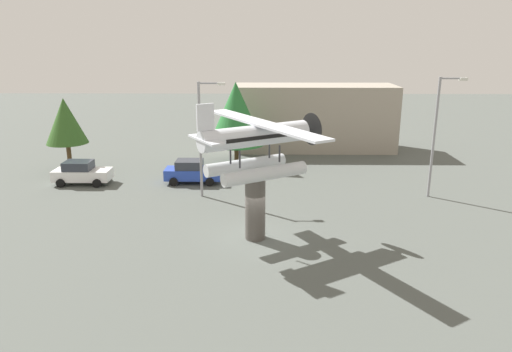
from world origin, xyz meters
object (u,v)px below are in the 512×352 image
at_px(floatplane_monument, 257,145).
at_px(tree_west, 65,121).
at_px(storefront_building, 314,117).
at_px(streetlight_secondary, 438,129).
at_px(tree_east, 236,114).
at_px(car_near_white, 82,173).
at_px(streetlight_primary, 203,132).
at_px(display_pedestal, 255,207).
at_px(car_mid_blue, 192,171).

distance_m(floatplane_monument, tree_west, 20.44).
bearing_deg(storefront_building, streetlight_secondary, -65.49).
bearing_deg(floatplane_monument, tree_east, 65.47).
relative_size(car_near_white, tree_west, 0.69).
relative_size(streetlight_primary, tree_east, 1.11).
xyz_separation_m(display_pedestal, tree_west, (-15.42, 13.31, 2.40)).
xyz_separation_m(display_pedestal, streetlight_secondary, (12.11, 7.35, 2.94)).
bearing_deg(tree_west, car_mid_blue, -15.53).
bearing_deg(storefront_building, display_pedestal, -103.86).
distance_m(car_mid_blue, storefront_building, 15.72).
relative_size(car_near_white, streetlight_secondary, 0.51).
xyz_separation_m(streetlight_secondary, storefront_building, (-6.68, 14.65, -1.61)).
distance_m(streetlight_primary, tree_west, 13.29).
height_order(car_near_white, car_mid_blue, same).
bearing_deg(display_pedestal, streetlight_secondary, 31.26).
bearing_deg(car_mid_blue, storefront_building, 48.20).
relative_size(floatplane_monument, storefront_building, 0.61).
relative_size(display_pedestal, tree_west, 0.60).
distance_m(floatplane_monument, streetlight_secondary, 14.05).
relative_size(streetlight_primary, streetlight_secondary, 0.96).
xyz_separation_m(floatplane_monument, car_near_white, (-13.34, 9.89, -4.39)).
distance_m(streetlight_primary, streetlight_secondary, 15.74).
distance_m(floatplane_monument, streetlight_primary, 8.07).
relative_size(display_pedestal, streetlight_secondary, 0.44).
relative_size(car_mid_blue, streetlight_secondary, 0.51).
xyz_separation_m(streetlight_primary, tree_east, (1.74, 8.72, -0.14)).
bearing_deg(tree_west, streetlight_secondary, -12.21).
bearing_deg(tree_east, storefront_building, 39.84).
height_order(display_pedestal, floatplane_monument, floatplane_monument).
distance_m(storefront_building, tree_west, 22.61).
bearing_deg(streetlight_primary, tree_east, 78.68).
distance_m(display_pedestal, tree_east, 16.23).
distance_m(car_near_white, streetlight_secondary, 25.76).
xyz_separation_m(car_mid_blue, tree_east, (3.06, 5.50, 3.56)).
xyz_separation_m(car_near_white, tree_east, (11.34, 5.95, 3.56)).
bearing_deg(streetlight_primary, tree_west, 152.54).
xyz_separation_m(car_mid_blue, streetlight_secondary, (17.05, -3.05, 3.86)).
relative_size(display_pedestal, floatplane_monument, 0.38).
relative_size(streetlight_primary, storefront_building, 0.51).
height_order(floatplane_monument, streetlight_secondary, streetlight_secondary).
height_order(display_pedestal, car_near_white, display_pedestal).
bearing_deg(floatplane_monument, car_near_white, 111.75).
height_order(streetlight_primary, tree_west, streetlight_primary).
bearing_deg(streetlight_primary, storefront_building, 58.57).
height_order(display_pedestal, storefront_building, storefront_building).
bearing_deg(tree_west, car_near_white, -56.83).
distance_m(display_pedestal, floatplane_monument, 3.47).
bearing_deg(streetlight_secondary, tree_east, 148.58).
distance_m(car_near_white, storefront_building, 22.32).
distance_m(streetlight_primary, storefront_building, 17.43).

